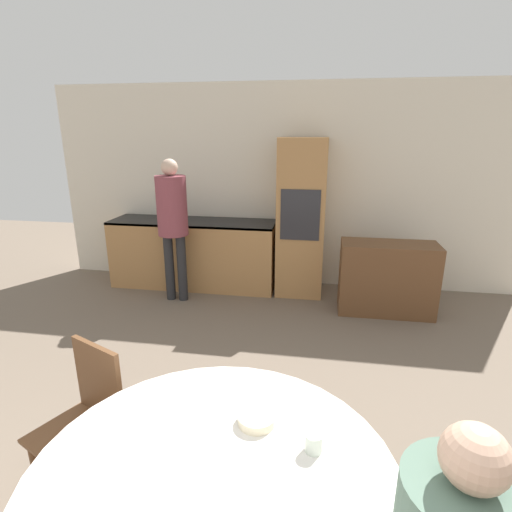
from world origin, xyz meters
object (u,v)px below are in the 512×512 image
object	(u,v)px
person_standing	(172,215)
bowl_near	(257,419)
sideboard	(387,278)
oven_unit	(301,218)
dining_table	(214,507)
chair_far_left	(87,414)
cup	(314,442)

from	to	relation	value
person_standing	bowl_near	xyz separation A→B (m)	(1.48, -2.90, -0.31)
sideboard	bowl_near	distance (m)	3.14
oven_unit	bowl_near	distance (m)	3.43
dining_table	person_standing	world-z (taller)	person_standing
oven_unit	dining_table	bearing A→B (deg)	-91.89
oven_unit	dining_table	xyz separation A→B (m)	(-0.12, -3.72, -0.42)
dining_table	person_standing	size ratio (longest dim) A/B	0.86
oven_unit	person_standing	world-z (taller)	oven_unit
sideboard	dining_table	xyz separation A→B (m)	(-1.14, -3.25, 0.14)
bowl_near	chair_far_left	bearing A→B (deg)	168.91
person_standing	cup	world-z (taller)	person_standing
sideboard	bowl_near	world-z (taller)	sideboard
chair_far_left	cup	size ratio (longest dim) A/B	10.80
person_standing	bowl_near	distance (m)	3.27
sideboard	chair_far_left	world-z (taller)	chair_far_left
sideboard	cup	xyz separation A→B (m)	(-0.76, -3.07, 0.36)
oven_unit	sideboard	world-z (taller)	oven_unit
dining_table	cup	world-z (taller)	cup
person_standing	cup	distance (m)	3.50
cup	sideboard	bearing A→B (deg)	76.17
bowl_near	person_standing	bearing A→B (deg)	117.07
chair_far_left	bowl_near	world-z (taller)	chair_far_left
person_standing	bowl_near	world-z (taller)	person_standing
dining_table	cup	xyz separation A→B (m)	(0.38, 0.18, 0.22)
chair_far_left	cup	bearing A→B (deg)	10.19
chair_far_left	oven_unit	bearing A→B (deg)	97.41
cup	bowl_near	xyz separation A→B (m)	(-0.26, 0.12, -0.02)
oven_unit	person_standing	size ratio (longest dim) A/B	1.13
oven_unit	bowl_near	world-z (taller)	oven_unit
dining_table	person_standing	bearing A→B (deg)	113.01
chair_far_left	bowl_near	size ratio (longest dim) A/B	5.12
chair_far_left	sideboard	bearing A→B (deg)	78.37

